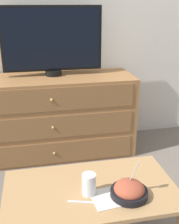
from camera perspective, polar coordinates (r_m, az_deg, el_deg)
ground_plane at (r=2.84m, az=-5.52°, el=-5.15°), size 12.00×12.00×0.00m
dresser at (r=2.45m, az=-7.86°, el=-0.88°), size 1.41×0.49×0.69m
tv at (r=2.36m, az=-7.62°, el=14.25°), size 0.82×0.14×0.56m
coffee_table at (r=1.45m, az=0.27°, el=-17.52°), size 0.83×0.47×0.43m
takeout_bowl at (r=1.35m, az=8.06°, el=-15.51°), size 0.17×0.17×0.18m
drink_cup at (r=1.34m, az=-0.11°, el=-14.72°), size 0.07×0.07×0.11m
napkin at (r=1.35m, az=3.76°, el=-17.02°), size 0.16×0.16×0.00m
knife at (r=1.32m, az=-0.76°, el=-17.86°), size 0.16×0.06×0.01m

